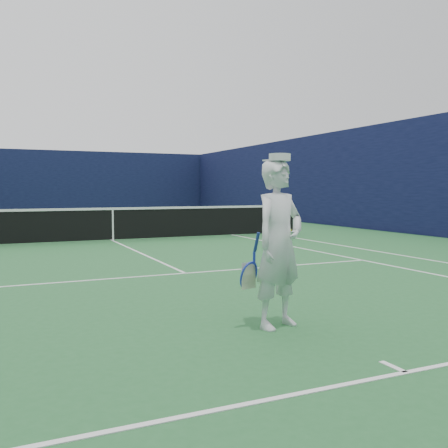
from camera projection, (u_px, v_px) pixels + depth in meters
The scene contains 5 objects.
ground at pixel (113, 241), 15.03m from camera, with size 80.00×80.00×0.00m, color #256130.
court_markings at pixel (113, 241), 15.03m from camera, with size 11.03×23.83×0.01m.
windscreen_fence at pixel (112, 174), 14.89m from camera, with size 20.12×36.12×4.00m.
tennis_net at pixel (113, 223), 14.99m from camera, with size 12.88×0.09×1.07m.
tennis_player at pixel (279, 243), 5.58m from camera, with size 0.88×0.65×1.95m.
Camera 1 is at (-3.11, -15.01, 1.56)m, focal length 40.00 mm.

